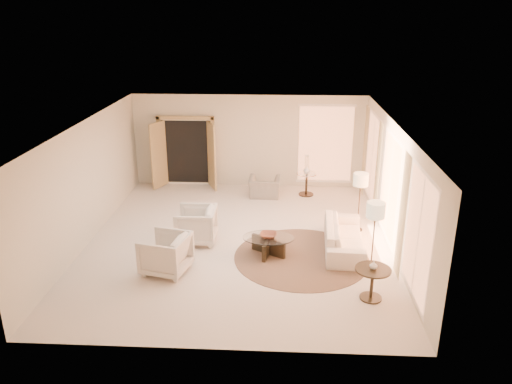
{
  "coord_description": "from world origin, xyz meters",
  "views": [
    {
      "loc": [
        0.98,
        -10.64,
        5.19
      ],
      "look_at": [
        0.4,
        0.4,
        1.1
      ],
      "focal_mm": 35.0,
      "sensor_mm": 36.0,
      "label": 1
    }
  ],
  "objects_px": {
    "bowl": "(268,235)",
    "side_vase": "(307,170)",
    "side_table": "(306,182)",
    "coffee_table": "(268,244)",
    "end_vase": "(374,265)",
    "sofa": "(344,236)",
    "accent_chair": "(265,184)",
    "floor_lamp_near": "(361,182)",
    "end_table": "(372,278)",
    "armchair_left": "(196,223)",
    "floor_lamp_far": "(376,213)",
    "armchair_right": "(165,252)"
  },
  "relations": [
    {
      "from": "armchair_left",
      "to": "armchair_right",
      "type": "height_order",
      "value": "armchair_left"
    },
    {
      "from": "sofa",
      "to": "end_vase",
      "type": "relative_size",
      "value": 14.05
    },
    {
      "from": "armchair_left",
      "to": "floor_lamp_near",
      "type": "relative_size",
      "value": 0.62
    },
    {
      "from": "armchair_right",
      "to": "side_table",
      "type": "xyz_separation_m",
      "value": [
        3.11,
        4.73,
        -0.05
      ]
    },
    {
      "from": "side_table",
      "to": "bowl",
      "type": "xyz_separation_m",
      "value": [
        -1.0,
        -3.85,
        0.07
      ]
    },
    {
      "from": "sofa",
      "to": "side_table",
      "type": "distance_m",
      "value": 3.56
    },
    {
      "from": "coffee_table",
      "to": "floor_lamp_far",
      "type": "bearing_deg",
      "value": -16.3
    },
    {
      "from": "armchair_left",
      "to": "end_vase",
      "type": "distance_m",
      "value": 4.36
    },
    {
      "from": "end_table",
      "to": "end_vase",
      "type": "distance_m",
      "value": 0.27
    },
    {
      "from": "armchair_right",
      "to": "side_table",
      "type": "bearing_deg",
      "value": 160.27
    },
    {
      "from": "armchair_left",
      "to": "armchair_right",
      "type": "distance_m",
      "value": 1.51
    },
    {
      "from": "armchair_left",
      "to": "side_table",
      "type": "relative_size",
      "value": 1.39
    },
    {
      "from": "armchair_right",
      "to": "accent_chair",
      "type": "height_order",
      "value": "armchair_right"
    },
    {
      "from": "floor_lamp_far",
      "to": "coffee_table",
      "type": "bearing_deg",
      "value": 163.7
    },
    {
      "from": "floor_lamp_far",
      "to": "armchair_right",
      "type": "bearing_deg",
      "value": -176.61
    },
    {
      "from": "bowl",
      "to": "sofa",
      "type": "bearing_deg",
      "value": 11.75
    },
    {
      "from": "sofa",
      "to": "bowl",
      "type": "distance_m",
      "value": 1.75
    },
    {
      "from": "end_vase",
      "to": "armchair_right",
      "type": "bearing_deg",
      "value": 168.64
    },
    {
      "from": "end_table",
      "to": "end_vase",
      "type": "xyz_separation_m",
      "value": [
        -0.0,
        0.0,
        0.27
      ]
    },
    {
      "from": "sofa",
      "to": "floor_lamp_near",
      "type": "distance_m",
      "value": 1.49
    },
    {
      "from": "sofa",
      "to": "end_table",
      "type": "distance_m",
      "value": 2.09
    },
    {
      "from": "accent_chair",
      "to": "side_vase",
      "type": "relative_size",
      "value": 4.01
    },
    {
      "from": "side_table",
      "to": "side_vase",
      "type": "height_order",
      "value": "side_vase"
    },
    {
      "from": "armchair_right",
      "to": "accent_chair",
      "type": "relative_size",
      "value": 1.03
    },
    {
      "from": "sofa",
      "to": "side_table",
      "type": "bearing_deg",
      "value": 14.74
    },
    {
      "from": "bowl",
      "to": "side_vase",
      "type": "bearing_deg",
      "value": 75.4
    },
    {
      "from": "accent_chair",
      "to": "coffee_table",
      "type": "relative_size",
      "value": 0.59
    },
    {
      "from": "side_vase",
      "to": "end_vase",
      "type": "bearing_deg",
      "value": -79.83
    },
    {
      "from": "coffee_table",
      "to": "bowl",
      "type": "bearing_deg",
      "value": 0.0
    },
    {
      "from": "coffee_table",
      "to": "floor_lamp_near",
      "type": "distance_m",
      "value": 2.77
    },
    {
      "from": "side_table",
      "to": "floor_lamp_near",
      "type": "relative_size",
      "value": 0.45
    },
    {
      "from": "floor_lamp_near",
      "to": "bowl",
      "type": "height_order",
      "value": "floor_lamp_near"
    },
    {
      "from": "sofa",
      "to": "side_vase",
      "type": "relative_size",
      "value": 9.78
    },
    {
      "from": "coffee_table",
      "to": "end_vase",
      "type": "height_order",
      "value": "end_vase"
    },
    {
      "from": "end_table",
      "to": "armchair_left",
      "type": "bearing_deg",
      "value": 148.4
    },
    {
      "from": "bowl",
      "to": "side_vase",
      "type": "height_order",
      "value": "side_vase"
    },
    {
      "from": "end_table",
      "to": "floor_lamp_near",
      "type": "xyz_separation_m",
      "value": [
        0.17,
        3.13,
        0.82
      ]
    },
    {
      "from": "floor_lamp_far",
      "to": "side_vase",
      "type": "bearing_deg",
      "value": 104.61
    },
    {
      "from": "floor_lamp_far",
      "to": "bowl",
      "type": "height_order",
      "value": "floor_lamp_far"
    },
    {
      "from": "coffee_table",
      "to": "side_vase",
      "type": "bearing_deg",
      "value": 75.4
    },
    {
      "from": "armchair_left",
      "to": "armchair_right",
      "type": "bearing_deg",
      "value": -15.76
    },
    {
      "from": "armchair_left",
      "to": "side_vase",
      "type": "relative_size",
      "value": 4.19
    },
    {
      "from": "sofa",
      "to": "floor_lamp_near",
      "type": "height_order",
      "value": "floor_lamp_near"
    },
    {
      "from": "floor_lamp_near",
      "to": "accent_chair",
      "type": "bearing_deg",
      "value": 136.88
    },
    {
      "from": "floor_lamp_far",
      "to": "bowl",
      "type": "relative_size",
      "value": 4.1
    },
    {
      "from": "side_table",
      "to": "side_vase",
      "type": "relative_size",
      "value": 3.02
    },
    {
      "from": "sofa",
      "to": "side_table",
      "type": "xyz_separation_m",
      "value": [
        -0.71,
        3.49,
        0.09
      ]
    },
    {
      "from": "accent_chair",
      "to": "coffee_table",
      "type": "height_order",
      "value": "accent_chair"
    },
    {
      "from": "accent_chair",
      "to": "side_table",
      "type": "relative_size",
      "value": 1.33
    },
    {
      "from": "sofa",
      "to": "bowl",
      "type": "xyz_separation_m",
      "value": [
        -1.71,
        -0.36,
        0.15
      ]
    }
  ]
}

